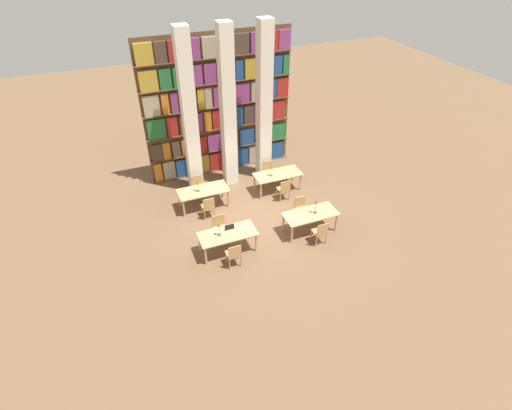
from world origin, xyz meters
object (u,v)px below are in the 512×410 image
desk_lamp_2 (197,184)px  chair_6 (284,189)px  chair_0 (234,254)px  reading_table_2 (203,192)px  chair_7 (269,171)px  desk_lamp_0 (219,228)px  reading_table_1 (310,216)px  reading_table_3 (278,176)px  chair_4 (208,206)px  chair_3 (301,208)px  pillar_left (189,117)px  reading_table_0 (228,235)px  pillar_right (264,105)px  desk_lamp_1 (316,205)px  laptop (229,227)px  chair_5 (198,186)px  pillar_center (228,111)px  chair_1 (220,227)px  desk_lamp_3 (271,169)px  chair_2 (320,232)px

desk_lamp_2 → chair_6: bearing=-12.3°
chair_0 → reading_table_2: chair_0 is taller
chair_7 → chair_0: bearing=54.3°
desk_lamp_0 → reading_table_2: (0.20, 2.60, -0.38)m
reading_table_1 → reading_table_3: size_ratio=1.00×
chair_4 → desk_lamp_2: (-0.16, 0.69, 0.54)m
chair_3 → desk_lamp_2: bearing=-32.2°
pillar_left → reading_table_0: size_ratio=3.31×
pillar_right → desk_lamp_1: pillar_right is taller
laptop → reading_table_1: 2.78m
chair_5 → desk_lamp_2: 0.90m
pillar_center → pillar_left: bearing=180.0°
laptop → chair_4: size_ratio=0.37×
laptop → chair_6: 3.24m
pillar_right → reading_table_0: 5.37m
pillar_right → desk_lamp_0: size_ratio=13.68×
reading_table_0 → chair_1: chair_1 is taller
laptop → desk_lamp_3: desk_lamp_3 is taller
chair_4 → reading_table_3: bearing=13.4°
chair_1 → reading_table_3: chair_1 is taller
pillar_left → desk_lamp_1: pillar_left is taller
chair_5 → desk_lamp_3: (2.67, -0.71, 0.55)m
reading_table_3 → chair_7: chair_7 is taller
chair_0 → chair_5: (-0.04, 4.01, 0.00)m
chair_5 → chair_7: same height
reading_table_1 → chair_4: (-2.96, 1.98, -0.17)m
pillar_right → reading_table_3: size_ratio=3.31×
chair_3 → reading_table_2: (-2.94, 1.98, 0.17)m
reading_table_0 → desk_lamp_0: (-0.26, 0.02, 0.38)m
reading_table_1 → chair_4: bearing=146.2°
pillar_left → pillar_center: size_ratio=1.00×
pillar_right → reading_table_0: bearing=-126.0°
pillar_right → reading_table_3: bearing=-87.3°
desk_lamp_2 → chair_6: size_ratio=0.49×
chair_1 → desk_lamp_3: 3.30m
laptop → chair_5: laptop is taller
laptop → pillar_left: bearing=-88.1°
chair_1 → reading_table_3: 3.52m
reading_table_1 → pillar_right: bearing=90.7°
chair_4 → chair_6: (2.92, 0.01, 0.00)m
chair_3 → desk_lamp_2: 3.73m
laptop → chair_2: 2.95m
laptop → chair_4: bearing=-83.5°
reading_table_2 → desk_lamp_2: bearing=-177.4°
reading_table_3 → reading_table_2: bearing=-179.7°
desk_lamp_1 → desk_lamp_2: desk_lamp_1 is taller
pillar_left → chair_2: bearing=-58.1°
chair_2 → chair_5: size_ratio=1.00×
chair_2 → desk_lamp_1: (0.15, 0.69, 0.57)m
chair_0 → reading_table_3: 4.44m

